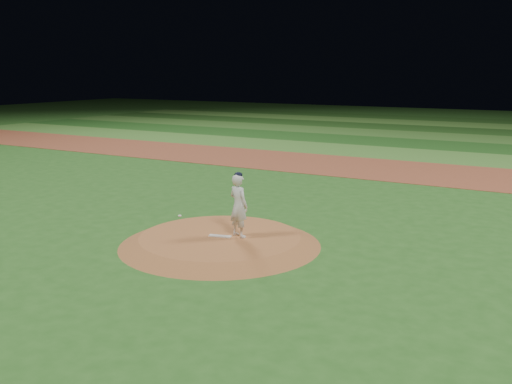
# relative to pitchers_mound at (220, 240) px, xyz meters

# --- Properties ---
(ground) EXTENTS (120.00, 120.00, 0.00)m
(ground) POSITION_rel_pitchers_mound_xyz_m (0.00, 0.00, -0.12)
(ground) COLOR #25591C
(ground) RESTS_ON ground
(infield_dirt_band) EXTENTS (70.00, 6.00, 0.02)m
(infield_dirt_band) POSITION_rel_pitchers_mound_xyz_m (0.00, 14.00, -0.12)
(infield_dirt_band) COLOR brown
(infield_dirt_band) RESTS_ON ground
(outfield_stripe_0) EXTENTS (70.00, 5.00, 0.02)m
(outfield_stripe_0) POSITION_rel_pitchers_mound_xyz_m (0.00, 19.50, -0.12)
(outfield_stripe_0) COLOR #3F782B
(outfield_stripe_0) RESTS_ON ground
(outfield_stripe_1) EXTENTS (70.00, 5.00, 0.02)m
(outfield_stripe_1) POSITION_rel_pitchers_mound_xyz_m (0.00, 24.50, -0.12)
(outfield_stripe_1) COLOR #1C4C18
(outfield_stripe_1) RESTS_ON ground
(outfield_stripe_2) EXTENTS (70.00, 5.00, 0.02)m
(outfield_stripe_2) POSITION_rel_pitchers_mound_xyz_m (0.00, 29.50, -0.12)
(outfield_stripe_2) COLOR #366825
(outfield_stripe_2) RESTS_ON ground
(outfield_stripe_3) EXTENTS (70.00, 5.00, 0.02)m
(outfield_stripe_3) POSITION_rel_pitchers_mound_xyz_m (0.00, 34.50, -0.12)
(outfield_stripe_3) COLOR #1D4616
(outfield_stripe_3) RESTS_ON ground
(outfield_stripe_4) EXTENTS (70.00, 5.00, 0.02)m
(outfield_stripe_4) POSITION_rel_pitchers_mound_xyz_m (0.00, 39.50, -0.12)
(outfield_stripe_4) COLOR #41782B
(outfield_stripe_4) RESTS_ON ground
(outfield_stripe_5) EXTENTS (70.00, 5.00, 0.02)m
(outfield_stripe_5) POSITION_rel_pitchers_mound_xyz_m (0.00, 44.50, -0.12)
(outfield_stripe_5) COLOR #204E19
(outfield_stripe_5) RESTS_ON ground
(pitchers_mound) EXTENTS (5.50, 5.50, 0.25)m
(pitchers_mound) POSITION_rel_pitchers_mound_xyz_m (0.00, 0.00, 0.00)
(pitchers_mound) COLOR #9E5D31
(pitchers_mound) RESTS_ON ground
(pitching_rubber) EXTENTS (0.64, 0.30, 0.03)m
(pitching_rubber) POSITION_rel_pitchers_mound_xyz_m (0.04, -0.06, 0.14)
(pitching_rubber) COLOR silver
(pitching_rubber) RESTS_ON pitchers_mound
(rosin_bag) EXTENTS (0.12, 0.12, 0.07)m
(rosin_bag) POSITION_rel_pitchers_mound_xyz_m (-2.21, 1.12, 0.16)
(rosin_bag) COLOR white
(rosin_bag) RESTS_ON pitchers_mound
(pitcher_on_mound) EXTENTS (0.72, 0.58, 1.78)m
(pitcher_on_mound) POSITION_rel_pitchers_mound_xyz_m (0.48, 0.20, 1.00)
(pitcher_on_mound) COLOR silver
(pitcher_on_mound) RESTS_ON pitchers_mound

